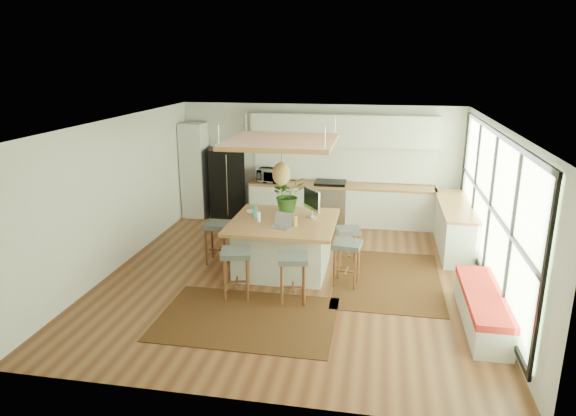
% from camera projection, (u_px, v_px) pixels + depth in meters
% --- Properties ---
extents(floor, '(7.00, 7.00, 0.00)m').
position_uv_depth(floor, '(294.00, 276.00, 9.12)').
color(floor, '#4E2816').
rests_on(floor, ground).
extents(ceiling, '(7.00, 7.00, 0.00)m').
position_uv_depth(ceiling, '(295.00, 123.00, 8.36)').
color(ceiling, white).
rests_on(ceiling, ground).
extents(wall_back, '(6.50, 0.00, 6.50)m').
position_uv_depth(wall_back, '(319.00, 163.00, 12.04)').
color(wall_back, beige).
rests_on(wall_back, ground).
extents(wall_front, '(6.50, 0.00, 6.50)m').
position_uv_depth(wall_front, '(239.00, 291.00, 5.43)').
color(wall_front, beige).
rests_on(wall_front, ground).
extents(wall_left, '(0.00, 7.00, 7.00)m').
position_uv_depth(wall_left, '(117.00, 194.00, 9.30)').
color(wall_left, beige).
rests_on(wall_left, ground).
extents(wall_right, '(0.00, 7.00, 7.00)m').
position_uv_depth(wall_right, '(496.00, 213.00, 8.18)').
color(wall_right, beige).
rests_on(wall_right, ground).
extents(window_wall, '(0.10, 6.20, 2.60)m').
position_uv_depth(window_wall, '(494.00, 209.00, 8.17)').
color(window_wall, black).
rests_on(window_wall, wall_right).
extents(pantry, '(0.55, 0.60, 2.25)m').
position_uv_depth(pantry, '(195.00, 170.00, 12.31)').
color(pantry, beige).
rests_on(pantry, floor).
extents(back_counter_base, '(4.20, 0.60, 0.88)m').
position_uv_depth(back_counter_base, '(341.00, 205.00, 11.90)').
color(back_counter_base, beige).
rests_on(back_counter_base, floor).
extents(back_counter_top, '(4.24, 0.64, 0.05)m').
position_uv_depth(back_counter_top, '(341.00, 186.00, 11.77)').
color(back_counter_top, brown).
rests_on(back_counter_top, back_counter_base).
extents(backsplash, '(4.20, 0.02, 0.80)m').
position_uv_depth(backsplash, '(343.00, 164.00, 11.93)').
color(backsplash, white).
rests_on(backsplash, wall_back).
extents(upper_cabinets, '(4.20, 0.34, 0.70)m').
position_uv_depth(upper_cabinets, '(343.00, 130.00, 11.55)').
color(upper_cabinets, beige).
rests_on(upper_cabinets, wall_back).
extents(range, '(0.76, 0.62, 1.00)m').
position_uv_depth(range, '(330.00, 202.00, 11.93)').
color(range, '#A5A5AA').
rests_on(range, floor).
extents(right_counter_base, '(0.60, 2.50, 0.88)m').
position_uv_depth(right_counter_base, '(454.00, 227.00, 10.38)').
color(right_counter_base, beige).
rests_on(right_counter_base, floor).
extents(right_counter_top, '(0.64, 2.54, 0.05)m').
position_uv_depth(right_counter_top, '(456.00, 205.00, 10.25)').
color(right_counter_top, brown).
rests_on(right_counter_top, right_counter_base).
extents(window_bench, '(0.52, 2.00, 0.50)m').
position_uv_depth(window_bench, '(482.00, 308.00, 7.41)').
color(window_bench, beige).
rests_on(window_bench, floor).
extents(ceiling_panel, '(1.86, 1.86, 0.80)m').
position_uv_depth(ceiling_panel, '(281.00, 157.00, 8.97)').
color(ceiling_panel, brown).
rests_on(ceiling_panel, ceiling).
extents(rug_near, '(2.60, 1.80, 0.01)m').
position_uv_depth(rug_near, '(247.00, 318.00, 7.62)').
color(rug_near, black).
rests_on(rug_near, floor).
extents(rug_right, '(1.80, 2.60, 0.01)m').
position_uv_depth(rug_right, '(388.00, 279.00, 8.97)').
color(rug_right, black).
rests_on(rug_right, floor).
extents(fridge, '(0.98, 0.85, 1.67)m').
position_uv_depth(fridge, '(227.00, 180.00, 12.26)').
color(fridge, black).
rests_on(fridge, floor).
extents(island, '(1.85, 1.85, 0.93)m').
position_uv_depth(island, '(284.00, 245.00, 9.30)').
color(island, brown).
rests_on(island, floor).
extents(stool_near_left, '(0.56, 0.56, 0.79)m').
position_uv_depth(stool_near_left, '(237.00, 275.00, 8.27)').
color(stool_near_left, '#3F4546').
rests_on(stool_near_left, floor).
extents(stool_near_right, '(0.53, 0.53, 0.77)m').
position_uv_depth(stool_near_right, '(293.00, 280.00, 8.09)').
color(stool_near_right, '#3F4546').
rests_on(stool_near_right, floor).
extents(stool_right_front, '(0.50, 0.50, 0.77)m').
position_uv_depth(stool_right_front, '(347.00, 265.00, 8.68)').
color(stool_right_front, '#3F4546').
rests_on(stool_right_front, floor).
extents(stool_right_back, '(0.51, 0.51, 0.70)m').
position_uv_depth(stool_right_back, '(348.00, 246.00, 9.55)').
color(stool_right_back, '#3F4546').
rests_on(stool_right_back, floor).
extents(stool_left_side, '(0.46, 0.46, 0.78)m').
position_uv_depth(stool_left_side, '(218.00, 244.00, 9.64)').
color(stool_left_side, '#3F4546').
rests_on(stool_left_side, floor).
extents(laptop, '(0.43, 0.44, 0.26)m').
position_uv_depth(laptop, '(281.00, 221.00, 8.76)').
color(laptop, '#A5A5AA').
rests_on(laptop, island).
extents(monitor, '(0.50, 0.59, 0.53)m').
position_uv_depth(monitor, '(312.00, 203.00, 9.30)').
color(monitor, '#A5A5AA').
rests_on(monitor, island).
extents(microwave, '(0.60, 0.38, 0.38)m').
position_uv_depth(microwave, '(270.00, 174.00, 11.97)').
color(microwave, '#A5A5AA').
rests_on(microwave, back_counter_top).
extents(island_plant, '(0.91, 0.92, 0.53)m').
position_uv_depth(island_plant, '(288.00, 198.00, 9.59)').
color(island_plant, '#1E4C19').
rests_on(island_plant, island).
extents(island_bowl, '(0.27, 0.27, 0.05)m').
position_uv_depth(island_bowl, '(252.00, 212.00, 9.56)').
color(island_bowl, silver).
rests_on(island_bowl, island).
extents(island_bottle_0, '(0.07, 0.07, 0.19)m').
position_uv_depth(island_bottle_0, '(255.00, 212.00, 9.33)').
color(island_bottle_0, '#2FB0BD').
rests_on(island_bottle_0, island).
extents(island_bottle_1, '(0.07, 0.07, 0.19)m').
position_uv_depth(island_bottle_1, '(260.00, 217.00, 9.07)').
color(island_bottle_1, white).
rests_on(island_bottle_1, island).
extents(island_bottle_2, '(0.07, 0.07, 0.19)m').
position_uv_depth(island_bottle_2, '(295.00, 221.00, 8.81)').
color(island_bottle_2, '#AC8C39').
rests_on(island_bottle_2, island).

